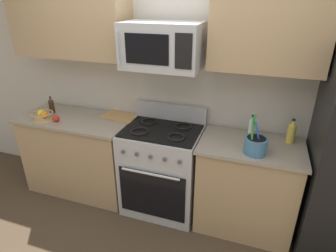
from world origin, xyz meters
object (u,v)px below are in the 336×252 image
at_px(apple_loose, 56,118).
at_px(bottle_oil, 291,132).
at_px(fruit_basket, 42,115).
at_px(range_oven, 162,169).
at_px(microwave, 162,46).
at_px(bottle_soy, 51,105).
at_px(utensil_crock, 256,145).
at_px(bottle_vinegar, 251,127).
at_px(cutting_board, 120,116).

height_order(apple_loose, bottle_oil, bottle_oil).
bearing_deg(fruit_basket, range_oven, 6.68).
distance_m(microwave, bottle_soy, 1.51).
height_order(fruit_basket, apple_loose, fruit_basket).
height_order(utensil_crock, bottle_soy, utensil_crock).
xyz_separation_m(bottle_soy, bottle_vinegar, (2.15, 0.09, 0.02)).
bearing_deg(apple_loose, bottle_soy, 137.22).
relative_size(range_oven, cutting_board, 2.75).
xyz_separation_m(cutting_board, bottle_oil, (1.71, -0.03, 0.10)).
relative_size(utensil_crock, cutting_board, 0.86).
xyz_separation_m(range_oven, utensil_crock, (0.88, -0.15, 0.51)).
bearing_deg(cutting_board, bottle_oil, -0.96).
bearing_deg(range_oven, bottle_oil, 7.26).
relative_size(cutting_board, bottle_vinegar, 1.76).
xyz_separation_m(utensil_crock, apple_loose, (-2.00, -0.00, -0.04)).
bearing_deg(bottle_vinegar, utensil_crock, -78.61).
bearing_deg(fruit_basket, apple_loose, 1.32).
relative_size(microwave, bottle_vinegar, 3.07).
distance_m(apple_loose, cutting_board, 0.66).
relative_size(utensil_crock, apple_loose, 4.92).
relative_size(range_oven, bottle_oil, 4.78).
xyz_separation_m(utensil_crock, bottle_vinegar, (-0.06, 0.28, 0.03)).
bearing_deg(apple_loose, microwave, 8.76).
bearing_deg(bottle_vinegar, range_oven, -170.78).
height_order(utensil_crock, bottle_oil, utensil_crock).
height_order(fruit_basket, cutting_board, fruit_basket).
bearing_deg(utensil_crock, fruit_basket, -179.89).
bearing_deg(cutting_board, microwave, -15.54).
bearing_deg(microwave, bottle_oil, 6.02).
bearing_deg(fruit_basket, utensil_crock, 0.11).
bearing_deg(bottle_vinegar, bottle_oil, 2.48).
height_order(range_oven, bottle_soy, bottle_soy).
xyz_separation_m(utensil_crock, cutting_board, (-1.42, 0.32, -0.07)).
relative_size(utensil_crock, bottle_oil, 1.50).
distance_m(apple_loose, bottle_oil, 2.31).
relative_size(microwave, cutting_board, 1.74).
bearing_deg(bottle_soy, range_oven, -1.94).
bearing_deg(apple_loose, cutting_board, 29.38).
bearing_deg(apple_loose, bottle_vinegar, 8.22).
distance_m(utensil_crock, fruit_basket, 2.17).
height_order(range_oven, bottle_vinegar, bottle_vinegar).
xyz_separation_m(fruit_basket, apple_loose, (0.17, 0.00, -0.01)).
height_order(utensil_crock, fruit_basket, utensil_crock).
relative_size(range_oven, bottle_soy, 5.76).
height_order(cutting_board, bottle_vinegar, bottle_vinegar).
bearing_deg(cutting_board, utensil_crock, -12.82).
bearing_deg(fruit_basket, microwave, 7.79).
distance_m(utensil_crock, bottle_vinegar, 0.29).
xyz_separation_m(fruit_basket, bottle_oil, (2.46, 0.30, 0.06)).
xyz_separation_m(apple_loose, bottle_oil, (2.29, 0.30, 0.07)).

